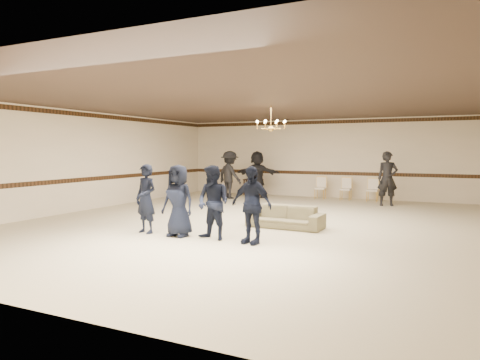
# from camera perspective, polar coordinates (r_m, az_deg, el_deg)

# --- Properties ---
(room) EXTENTS (12.01, 14.01, 3.21)m
(room) POSITION_cam_1_polar(r_m,az_deg,el_deg) (11.53, 2.24, 2.21)
(room) COLOR #BEB492
(room) RESTS_ON ground
(chair_rail) EXTENTS (12.00, 0.02, 0.14)m
(chair_rail) POSITION_cam_1_polar(r_m,az_deg,el_deg) (18.18, 10.92, 0.90)
(chair_rail) COLOR #3B2211
(chair_rail) RESTS_ON wall_back
(crown_molding) EXTENTS (12.00, 0.02, 0.14)m
(crown_molding) POSITION_cam_1_polar(r_m,az_deg,el_deg) (18.19, 11.00, 7.46)
(crown_molding) COLOR #3B2211
(crown_molding) RESTS_ON wall_back
(chandelier) EXTENTS (0.94, 0.94, 0.89)m
(chandelier) POSITION_cam_1_polar(r_m,az_deg,el_deg) (12.48, 4.08, 8.20)
(chandelier) COLOR gold
(chandelier) RESTS_ON ceiling
(boy_a) EXTENTS (0.66, 0.50, 1.62)m
(boy_a) POSITION_cam_1_polar(r_m,az_deg,el_deg) (10.42, -12.23, -2.41)
(boy_a) COLOR black
(boy_a) RESTS_ON floor
(boy_b) EXTENTS (0.81, 0.54, 1.62)m
(boy_b) POSITION_cam_1_polar(r_m,az_deg,el_deg) (9.90, -8.09, -2.69)
(boy_b) COLOR black
(boy_b) RESTS_ON floor
(boy_c) EXTENTS (0.89, 0.76, 1.62)m
(boy_c) POSITION_cam_1_polar(r_m,az_deg,el_deg) (9.44, -3.52, -2.99)
(boy_c) COLOR black
(boy_c) RESTS_ON floor
(boy_d) EXTENTS (1.00, 0.55, 1.62)m
(boy_d) POSITION_cam_1_polar(r_m,az_deg,el_deg) (9.04, 1.48, -3.29)
(boy_d) COLOR black
(boy_d) RESTS_ON floor
(settee) EXTENTS (1.93, 0.83, 0.56)m
(settee) POSITION_cam_1_polar(r_m,az_deg,el_deg) (11.00, 5.96, -4.81)
(settee) COLOR #726B4C
(settee) RESTS_ON floor
(adult_left) EXTENTS (1.41, 1.15, 1.90)m
(adult_left) POSITION_cam_1_polar(r_m,az_deg,el_deg) (17.41, -1.35, 0.68)
(adult_left) COLOR black
(adult_left) RESTS_ON floor
(adult_mid) EXTENTS (1.84, 0.87, 1.90)m
(adult_mid) POSITION_cam_1_polar(r_m,az_deg,el_deg) (17.67, 2.28, 0.73)
(adult_mid) COLOR black
(adult_mid) RESTS_ON floor
(adult_right) EXTENTS (0.81, 0.67, 1.90)m
(adult_right) POSITION_cam_1_polar(r_m,az_deg,el_deg) (15.97, 18.78, 0.17)
(adult_right) COLOR black
(adult_right) RESTS_ON floor
(banquet_chair_left) EXTENTS (0.43, 0.43, 0.87)m
(banquet_chair_left) POSITION_cam_1_polar(r_m,az_deg,el_deg) (17.54, 10.49, -1.05)
(banquet_chair_left) COLOR beige
(banquet_chair_left) RESTS_ON floor
(banquet_chair_mid) EXTENTS (0.45, 0.45, 0.87)m
(banquet_chair_mid) POSITION_cam_1_polar(r_m,az_deg,el_deg) (17.31, 13.69, -1.17)
(banquet_chair_mid) COLOR beige
(banquet_chair_mid) RESTS_ON floor
(banquet_chair_right) EXTENTS (0.43, 0.43, 0.87)m
(banquet_chair_right) POSITION_cam_1_polar(r_m,az_deg,el_deg) (17.14, 16.97, -1.28)
(banquet_chair_right) COLOR beige
(banquet_chair_right) RESTS_ON floor
(console_table) EXTENTS (0.85, 0.42, 0.69)m
(console_table) POSITION_cam_1_polar(r_m,az_deg,el_deg) (18.72, 1.73, -0.94)
(console_table) COLOR black
(console_table) RESTS_ON floor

